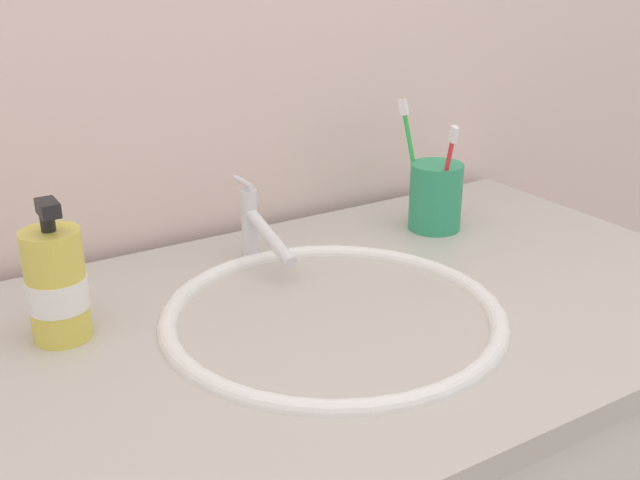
{
  "coord_description": "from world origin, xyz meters",
  "views": [
    {
      "loc": [
        -0.47,
        -0.7,
        1.35
      ],
      "look_at": [
        -0.02,
        0.02,
        1.01
      ],
      "focal_mm": 42.66,
      "sensor_mm": 36.0,
      "label": 1
    }
  ],
  "objects_px": {
    "toothbrush_red": "(446,172)",
    "toothbrush_cup": "(435,197)",
    "faucet": "(257,227)",
    "toothbrush_green": "(412,155)",
    "soap_dispenser": "(57,285)"
  },
  "relations": [
    {
      "from": "toothbrush_red",
      "to": "toothbrush_cup",
      "type": "bearing_deg",
      "value": 72.96
    },
    {
      "from": "toothbrush_green",
      "to": "soap_dispenser",
      "type": "bearing_deg",
      "value": -171.74
    },
    {
      "from": "toothbrush_cup",
      "to": "soap_dispenser",
      "type": "height_order",
      "value": "soap_dispenser"
    },
    {
      "from": "faucet",
      "to": "toothbrush_green",
      "type": "bearing_deg",
      "value": 1.58
    },
    {
      "from": "toothbrush_cup",
      "to": "soap_dispenser",
      "type": "bearing_deg",
      "value": -175.4
    },
    {
      "from": "faucet",
      "to": "toothbrush_green",
      "type": "relative_size",
      "value": 0.82
    },
    {
      "from": "toothbrush_red",
      "to": "soap_dispenser",
      "type": "relative_size",
      "value": 1.01
    },
    {
      "from": "toothbrush_red",
      "to": "toothbrush_green",
      "type": "distance_m",
      "value": 0.07
    },
    {
      "from": "soap_dispenser",
      "to": "toothbrush_cup",
      "type": "bearing_deg",
      "value": 4.6
    },
    {
      "from": "faucet",
      "to": "toothbrush_red",
      "type": "height_order",
      "value": "toothbrush_red"
    },
    {
      "from": "toothbrush_green",
      "to": "toothbrush_cup",
      "type": "bearing_deg",
      "value": -57.17
    },
    {
      "from": "toothbrush_cup",
      "to": "toothbrush_red",
      "type": "height_order",
      "value": "toothbrush_red"
    },
    {
      "from": "faucet",
      "to": "toothbrush_cup",
      "type": "bearing_deg",
      "value": -5.22
    },
    {
      "from": "soap_dispenser",
      "to": "toothbrush_green",
      "type": "bearing_deg",
      "value": 8.26
    },
    {
      "from": "toothbrush_red",
      "to": "soap_dispenser",
      "type": "bearing_deg",
      "value": -178.46
    }
  ]
}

